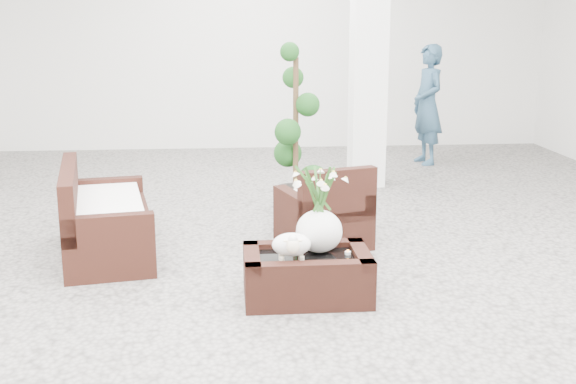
{
  "coord_description": "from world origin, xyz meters",
  "views": [
    {
      "loc": [
        -0.48,
        -5.66,
        1.96
      ],
      "look_at": [
        0.0,
        -0.1,
        0.62
      ],
      "focal_mm": 44.78,
      "sensor_mm": 36.0,
      "label": 1
    }
  ],
  "objects": [
    {
      "name": "sheep_figurine",
      "position": [
        -0.04,
        -0.91,
        0.42
      ],
      "size": [
        0.28,
        0.23,
        0.21
      ],
      "primitive_type": "ellipsoid",
      "color": "white",
      "rests_on": "coffee_table"
    },
    {
      "name": "column",
      "position": [
        1.2,
        2.8,
        1.75
      ],
      "size": [
        0.4,
        0.4,
        3.5
      ],
      "primitive_type": "cube",
      "color": "white",
      "rests_on": "ground"
    },
    {
      "name": "topiary",
      "position": [
        0.22,
        1.55,
        0.86
      ],
      "size": [
        0.46,
        0.46,
        1.71
      ],
      "primitive_type": null,
      "color": "#143E14",
      "rests_on": "ground"
    },
    {
      "name": "ground",
      "position": [
        0.0,
        0.0,
        0.0
      ],
      "size": [
        11.0,
        11.0,
        0.0
      ],
      "primitive_type": "plane",
      "color": "gray",
      "rests_on": "ground"
    },
    {
      "name": "shopper",
      "position": [
        2.29,
        4.02,
        0.82
      ],
      "size": [
        0.5,
        0.66,
        1.65
      ],
      "primitive_type": "imported",
      "rotation": [
        0.0,
        0.0,
        -1.38
      ],
      "color": "#2D4D65",
      "rests_on": "ground"
    },
    {
      "name": "loveseat",
      "position": [
        -1.51,
        0.33,
        0.39
      ],
      "size": [
        0.94,
        1.55,
        0.78
      ],
      "primitive_type": "cube",
      "rotation": [
        0.0,
        0.0,
        1.75
      ],
      "color": "#35170F",
      "rests_on": "ground"
    },
    {
      "name": "planter_narcissus",
      "position": [
        0.18,
        -0.71,
        0.71
      ],
      "size": [
        0.44,
        0.44,
        0.8
      ],
      "primitive_type": null,
      "color": "white",
      "rests_on": "coffee_table"
    },
    {
      "name": "tealight",
      "position": [
        0.38,
        -0.79,
        0.33
      ],
      "size": [
        0.04,
        0.04,
        0.03
      ],
      "primitive_type": "cylinder",
      "color": "white",
      "rests_on": "coffee_table"
    },
    {
      "name": "coffee_table",
      "position": [
        0.08,
        -0.81,
        0.16
      ],
      "size": [
        0.9,
        0.6,
        0.31
      ],
      "primitive_type": "cube",
      "color": "#35170F",
      "rests_on": "ground"
    },
    {
      "name": "armchair",
      "position": [
        0.36,
        0.44,
        0.37
      ],
      "size": [
        0.87,
        0.85,
        0.74
      ],
      "primitive_type": "cube",
      "rotation": [
        0.0,
        0.0,
        3.45
      ],
      "color": "#35170F",
      "rests_on": "ground"
    }
  ]
}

